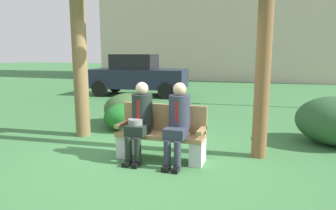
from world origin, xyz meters
TOP-DOWN VIEW (x-y plane):
  - ground_plane at (0.00, 0.00)m, footprint 80.00×80.00m
  - park_bench at (0.32, 0.05)m, footprint 1.45×0.44m
  - seated_man_left at (-0.01, -0.08)m, footprint 0.34×0.72m
  - seated_man_right at (0.64, -0.07)m, footprint 0.34×0.72m
  - shrub_near_bench at (-1.25, 2.13)m, footprint 1.23×1.13m
  - shrub_mid_lawn at (-1.10, 1.60)m, footprint 0.97×0.89m
  - shrub_far_lawn at (3.24, 1.85)m, footprint 1.48×1.36m
  - parked_car_near at (-3.12, 6.92)m, footprint 4.01×1.97m

SIDE VIEW (x-z plane):
  - ground_plane at x=0.00m, z-range 0.00..0.00m
  - shrub_mid_lawn at x=-1.10m, z-range 0.00..0.61m
  - shrub_near_bench at x=-1.25m, z-range 0.00..0.77m
  - park_bench at x=0.32m, z-range -0.05..0.85m
  - shrub_far_lawn at x=3.24m, z-range 0.00..0.93m
  - seated_man_left at x=-0.01m, z-range 0.07..1.35m
  - seated_man_right at x=0.64m, z-range 0.08..1.36m
  - parked_car_near at x=-3.12m, z-range 0.00..1.68m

